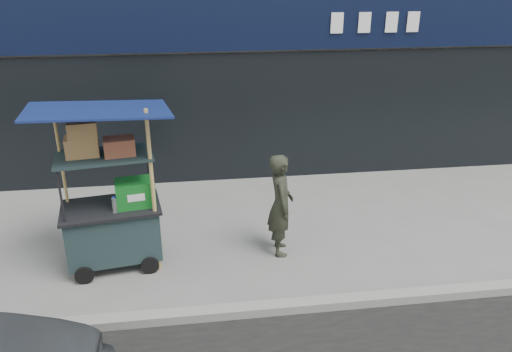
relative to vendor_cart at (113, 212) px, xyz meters
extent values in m
plane|color=slate|center=(1.52, -1.14, -0.81)|extent=(80.00, 80.00, 0.00)
cube|color=gray|center=(1.52, -1.34, -0.75)|extent=(80.00, 0.18, 0.12)
cube|color=black|center=(1.52, 2.72, 2.09)|extent=(15.68, 0.06, 0.90)
cube|color=black|center=(1.52, 2.76, 0.39)|extent=(15.68, 0.04, 2.40)
cube|color=#182A2A|center=(-0.02, 0.00, -0.31)|extent=(1.29, 0.87, 0.70)
cylinder|color=black|center=(-0.38, -0.43, -0.69)|extent=(0.24, 0.09, 0.24)
cylinder|color=black|center=(0.45, -0.30, -0.69)|extent=(0.24, 0.09, 0.24)
cube|color=black|center=(-0.02, 0.00, 0.06)|extent=(1.38, 0.96, 0.04)
cylinder|color=black|center=(-0.52, -0.38, 0.42)|extent=(0.03, 0.03, 0.75)
cylinder|color=black|center=(0.57, -0.21, 0.42)|extent=(0.03, 0.03, 0.75)
cylinder|color=black|center=(-0.61, 0.22, 0.42)|extent=(0.03, 0.03, 0.75)
cylinder|color=black|center=(0.48, 0.38, 0.42)|extent=(0.03, 0.03, 0.75)
cube|color=#182A2A|center=(-0.02, 0.00, 0.79)|extent=(1.29, 0.87, 0.03)
cylinder|color=#9D8247|center=(0.57, -0.21, 0.32)|extent=(0.06, 0.06, 2.25)
cylinder|color=#9D8247|center=(-0.61, 0.22, 0.27)|extent=(0.05, 0.05, 2.15)
cube|color=#0D1C4B|center=(-0.02, 0.00, 1.39)|extent=(1.86, 1.44, 0.20)
cube|color=#106A18|center=(0.32, 0.00, 0.26)|extent=(0.55, 0.42, 0.35)
cylinder|color=silver|center=(0.07, -0.19, 0.18)|extent=(0.08, 0.08, 0.20)
cylinder|color=#1B30CB|center=(0.07, -0.19, 0.29)|extent=(0.04, 0.04, 0.02)
cube|color=olive|center=(-0.27, 0.02, 0.93)|extent=(0.44, 0.36, 0.25)
cube|color=#91623F|center=(0.19, -0.02, 0.92)|extent=(0.42, 0.33, 0.22)
cube|color=olive|center=(-0.24, 0.00, 1.16)|extent=(0.39, 0.31, 0.20)
imported|color=#272A1E|center=(2.28, 0.03, -0.06)|extent=(0.39, 0.56, 1.49)
camera|label=1|loc=(1.10, -6.13, 3.03)|focal=35.00mm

